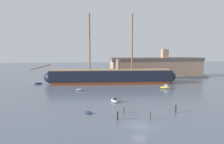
# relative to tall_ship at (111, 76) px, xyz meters

# --- Properties ---
(ground_plane) EXTENTS (400.00, 400.00, 0.00)m
(ground_plane) POSITION_rel_tall_ship_xyz_m (-1.51, -52.36, -3.21)
(ground_plane) COLOR slate
(tall_ship) EXTENTS (62.20, 13.67, 29.91)m
(tall_ship) POSITION_rel_tall_ship_xyz_m (0.00, 0.00, 0.00)
(tall_ship) COLOR brown
(tall_ship) RESTS_ON ground
(dinghy_foreground_left) EXTENTS (2.17, 2.24, 0.51)m
(dinghy_foreground_left) POSITION_rel_tall_ship_xyz_m (-11.06, -42.64, -2.95)
(dinghy_foreground_left) COLOR #1E284C
(dinghy_foreground_left) RESTS_ON ground
(motorboat_near_centre) EXTENTS (2.05, 3.63, 1.43)m
(motorboat_near_centre) POSITION_rel_tall_ship_xyz_m (-3.49, -32.71, -2.70)
(motorboat_near_centre) COLOR silver
(motorboat_near_centre) RESTS_ON ground
(dinghy_alongside_bow) EXTENTS (3.04, 1.90, 0.67)m
(dinghy_alongside_bow) POSITION_rel_tall_ship_xyz_m (-13.35, -14.01, -2.87)
(dinghy_alongside_bow) COLOR gray
(dinghy_alongside_bow) RESTS_ON ground
(motorboat_alongside_stern) EXTENTS (4.02, 2.92, 1.56)m
(motorboat_alongside_stern) POSITION_rel_tall_ship_xyz_m (18.66, -14.77, -2.66)
(motorboat_alongside_stern) COLOR gold
(motorboat_alongside_stern) RESTS_ON ground
(sailboat_far_left) EXTENTS (3.62, 1.80, 4.53)m
(sailboat_far_left) POSITION_rel_tall_ship_xyz_m (-30.93, 2.69, -2.83)
(sailboat_far_left) COLOR #1E284C
(sailboat_far_left) RESTS_ON ground
(dinghy_distant_centre) EXTENTS (2.58, 1.30, 0.59)m
(dinghy_distant_centre) POSITION_rel_tall_ship_xyz_m (0.86, 12.66, -2.91)
(dinghy_distant_centre) COLOR #7FB2D6
(dinghy_distant_centre) RESTS_ON ground
(mooring_piling_nearest) EXTENTS (0.27, 0.27, 1.66)m
(mooring_piling_nearest) POSITION_rel_tall_ship_xyz_m (1.93, -48.60, -2.38)
(mooring_piling_nearest) COLOR #4C3D2D
(mooring_piling_nearest) RESTS_ON ground
(mooring_piling_left_pair) EXTENTS (0.35, 0.35, 1.82)m
(mooring_piling_left_pair) POSITION_rel_tall_ship_xyz_m (9.43, -44.61, -2.30)
(mooring_piling_left_pair) COLOR #382B1E
(mooring_piling_left_pair) RESTS_ON ground
(mooring_piling_right_pair) EXTENTS (0.39, 0.39, 1.82)m
(mooring_piling_right_pair) POSITION_rel_tall_ship_xyz_m (-5.09, -48.01, -2.30)
(mooring_piling_right_pair) COLOR #382B1E
(mooring_piling_right_pair) RESTS_ON ground
(mooring_piling_midwater) EXTENTS (0.27, 0.27, 1.58)m
(mooring_piling_midwater) POSITION_rel_tall_ship_xyz_m (-2.86, -43.46, -2.42)
(mooring_piling_midwater) COLOR #4C3D2D
(mooring_piling_midwater) RESTS_ON ground
(dockside_warehouse_right) EXTENTS (52.37, 13.88, 14.77)m
(dockside_warehouse_right) POSITION_rel_tall_ship_xyz_m (26.59, 18.54, 1.93)
(dockside_warehouse_right) COLOR #565659
(dockside_warehouse_right) RESTS_ON ground
(seagull_in_flight) EXTENTS (0.82, 0.88, 0.13)m
(seagull_in_flight) POSITION_rel_tall_ship_xyz_m (-1.63, -17.09, 5.68)
(seagull_in_flight) COLOR silver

